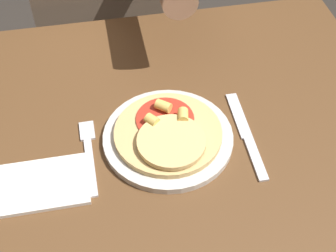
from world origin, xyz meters
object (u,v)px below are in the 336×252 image
object	(u,v)px
plate	(168,138)
knife	(247,136)
pizza	(168,133)
dining_table	(152,199)
fork	(89,152)

from	to	relation	value
plate	knife	size ratio (longest dim) A/B	1.11
plate	pizza	xyz separation A→B (m)	(0.00, -0.00, 0.02)
dining_table	knife	world-z (taller)	knife
pizza	knife	bearing A→B (deg)	-6.02
plate	fork	bearing A→B (deg)	-179.16
dining_table	plate	bearing A→B (deg)	51.60
pizza	knife	xyz separation A→B (m)	(0.15, -0.02, -0.02)
pizza	fork	world-z (taller)	pizza
plate	dining_table	bearing A→B (deg)	-128.40
dining_table	pizza	distance (m)	0.15
fork	pizza	bearing A→B (deg)	-0.72
plate	knife	xyz separation A→B (m)	(0.15, -0.02, -0.00)
fork	plate	bearing A→B (deg)	0.84
dining_table	pizza	world-z (taller)	pizza
pizza	fork	xyz separation A→B (m)	(-0.15, 0.00, -0.02)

